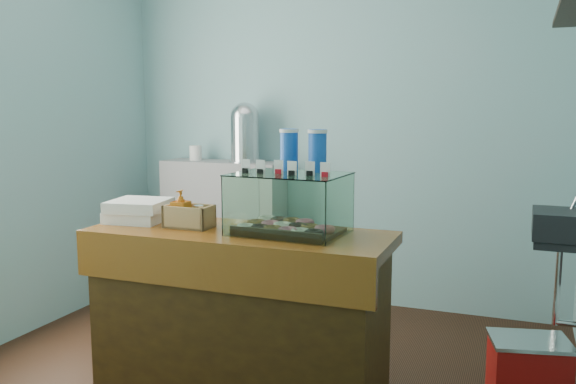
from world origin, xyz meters
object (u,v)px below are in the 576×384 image
at_px(display_case, 291,201).
at_px(coffee_urn, 245,131).
at_px(red_cooler, 528,371).
at_px(counter, 240,312).

distance_m(display_case, coffee_urn, 1.79).
distance_m(coffee_urn, red_cooler, 2.68).
xyz_separation_m(display_case, red_cooler, (1.18, 0.38, -0.89)).
distance_m(counter, display_case, 0.67).
xyz_separation_m(coffee_urn, red_cooler, (2.14, -1.10, -1.17)).
bearing_deg(display_case, counter, -161.58).
xyz_separation_m(display_case, coffee_urn, (-0.96, 1.49, 0.28)).
xyz_separation_m(counter, coffee_urn, (-0.69, 1.56, 0.89)).
distance_m(display_case, red_cooler, 1.53).
bearing_deg(red_cooler, coffee_urn, 139.68).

